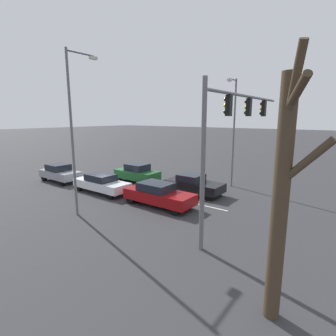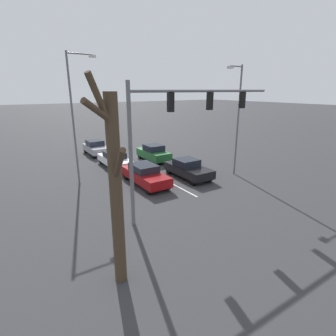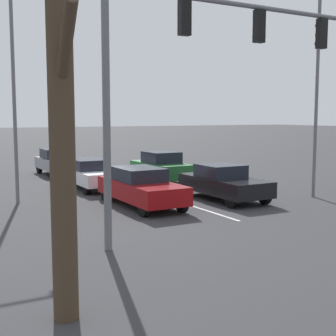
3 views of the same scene
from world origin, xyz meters
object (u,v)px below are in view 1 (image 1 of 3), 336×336
Objects in this scene: traffic_signal_gantry at (233,124)px; bare_tree_near at (282,194)px; car_white_midlane_second at (101,183)px; street_lamp_right_shoulder at (74,124)px; car_darkgreen_leftlane_second at (137,173)px; car_maroon_midlane_front at (158,194)px; car_black_leftlane_front at (193,184)px; street_lamp_left_shoulder at (233,127)px; car_gray_midlane_third at (60,173)px.

traffic_signal_gantry is 1.31× the size of bare_tree_near.
car_white_midlane_second is 0.52× the size of street_lamp_right_shoulder.
car_maroon_midlane_front is at bearing 55.09° from car_darkgreen_leftlane_second.
car_black_leftlane_front is 0.51× the size of street_lamp_left_shoulder.
car_gray_midlane_third is 0.55× the size of bare_tree_near.
bare_tree_near is (1.66, 11.43, -1.60)m from street_lamp_right_shoulder.
street_lamp_left_shoulder is at bearing 115.42° from car_darkgreen_leftlane_second.
car_black_leftlane_front is at bearing 173.57° from car_maroon_midlane_front.
traffic_signal_gantry is 8.31m from street_lamp_left_shoulder.
car_black_leftlane_front is at bearing 156.84° from street_lamp_right_shoulder.
bare_tree_near reaches higher than car_black_leftlane_front.
car_black_leftlane_front is 9.36m from street_lamp_right_shoulder.
car_darkgreen_leftlane_second is 6.85m from car_gray_midlane_third.
car_gray_midlane_third is 20.57m from bare_tree_near.
car_darkgreen_leftlane_second is at bearing -124.91° from car_maroon_midlane_front.
traffic_signal_gantry reaches higher than car_maroon_midlane_front.
car_gray_midlane_third is 16.66m from traffic_signal_gantry.
car_gray_midlane_third reaches higher than car_maroon_midlane_front.
street_lamp_right_shoulder is at bearing -35.80° from car_maroon_midlane_front.
car_darkgreen_leftlane_second is at bearing -91.71° from car_black_leftlane_front.
car_darkgreen_leftlane_second is at bearing -161.06° from street_lamp_right_shoulder.
car_white_midlane_second is 6.33m from street_lamp_right_shoulder.
car_maroon_midlane_front is at bearing 92.64° from car_white_midlane_second.
street_lamp_right_shoulder reaches higher than street_lamp_left_shoulder.
car_darkgreen_leftlane_second reaches higher than car_gray_midlane_third.
street_lamp_right_shoulder is at bearing -65.85° from traffic_signal_gantry.
car_maroon_midlane_front is at bearing -6.43° from car_black_leftlane_front.
traffic_signal_gantry reaches higher than car_darkgreen_leftlane_second.
car_darkgreen_leftlane_second is at bearing -178.14° from car_white_midlane_second.
street_lamp_right_shoulder is 12.08m from street_lamp_left_shoulder.
bare_tree_near is (5.31, 13.95, 2.91)m from car_white_midlane_second.
street_lamp_left_shoulder reaches higher than car_gray_midlane_third.
car_gray_midlane_third is (-0.06, -5.70, 0.06)m from car_white_midlane_second.
street_lamp_right_shoulder is 1.27× the size of bare_tree_near.
car_darkgreen_leftlane_second is 12.14m from traffic_signal_gantry.
street_lamp_right_shoulder is at bearing -22.44° from street_lamp_left_shoulder.
street_lamp_right_shoulder is 1.08× the size of street_lamp_left_shoulder.
bare_tree_near is at bearing 41.76° from car_black_leftlane_front.
street_lamp_right_shoulder is at bearing -98.25° from bare_tree_near.
car_black_leftlane_front is 1.07× the size of car_darkgreen_leftlane_second.
car_gray_midlane_third is 0.47× the size of street_lamp_left_shoulder.
car_white_midlane_second is 11.30m from traffic_signal_gantry.
car_white_midlane_second is at bearing -90.81° from traffic_signal_gantry.
street_lamp_left_shoulder is at bearing 159.08° from car_black_leftlane_front.
street_lamp_left_shoulder is (-7.44, 12.82, 4.03)m from car_gray_midlane_third.
car_maroon_midlane_front reaches higher than car_black_leftlane_front.
car_black_leftlane_front is at bearing -138.24° from bare_tree_near.
car_maroon_midlane_front is 5.33m from car_white_midlane_second.
car_darkgreen_leftlane_second reaches higher than car_maroon_midlane_front.
bare_tree_near is (5.38, 19.64, 2.85)m from car_gray_midlane_third.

